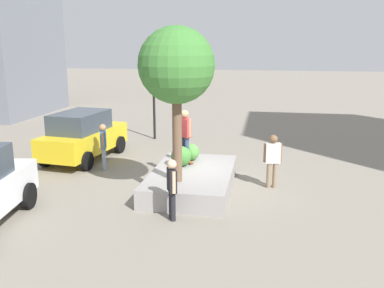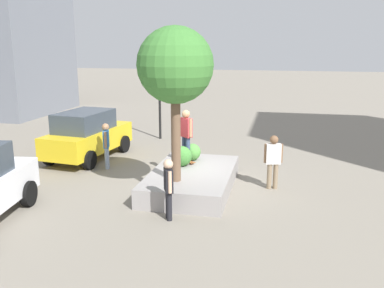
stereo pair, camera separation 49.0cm
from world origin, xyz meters
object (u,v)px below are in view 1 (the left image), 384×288
Objects in this scene: plaza_tree at (177,67)px; skateboard at (185,161)px; bystander_watching at (103,143)px; skateboarder at (185,132)px; pedestrian_crossing at (172,185)px; planter_ledge at (192,180)px; taxi_cab at (83,135)px; traffic_light_corner at (154,80)px; passerby_with_bag at (273,157)px.

skateboard is at bearing 4.52° from plaza_tree.
plaza_tree is 6.01× the size of skateboard.
skateboarder is at bearing -100.77° from bystander_watching.
pedestrian_crossing is (-3.48, -0.32, -0.72)m from skateboarder.
skateboard is at bearing 56.31° from skateboarder.
planter_ledge is 2.50× the size of bystander_watching.
plaza_tree is at bearing -175.48° from skateboarder.
plaza_tree reaches higher than planter_ledge.
taxi_cab reaches higher than skateboard.
skateboard is 4.88m from taxi_cab.
pedestrian_crossing reaches higher than planter_ledge.
planter_ledge is at bearing -155.78° from traffic_light_corner.
passerby_with_bag is at bearing -105.86° from taxi_cab.
plaza_tree is 2.55× the size of passerby_with_bag.
passerby_with_bag is at bearing -60.20° from plaza_tree.
plaza_tree is 2.57× the size of skateboarder.
taxi_cab is at bearing 68.90° from skateboarder.
pedestrian_crossing is 5.42m from bystander_watching.
passerby_with_bag is 1.03× the size of bystander_watching.
skateboard is 3.03m from passerby_with_bag.
taxi_cab is (3.75, 4.70, -3.00)m from plaza_tree.
plaza_tree reaches higher than pedestrian_crossing.
skateboard is 0.17× the size of taxi_cab.
passerby_with_bag is (3.10, -2.66, 0.06)m from pedestrian_crossing.
skateboard is 6.90m from traffic_light_corner.
traffic_light_corner is at bearing -5.76° from bystander_watching.
bystander_watching is (1.55, 3.64, 0.70)m from planter_ledge.
skateboarder reaches higher than passerby_with_bag.
passerby_with_bag reaches higher than skateboard.
pedestrian_crossing is at bearing -174.67° from skateboard.
plaza_tree is 1.02× the size of taxi_cab.
plaza_tree reaches higher than skateboarder.
skateboard is 0.44× the size of bystander_watching.
passerby_with_bag reaches higher than pedestrian_crossing.
skateboard is 0.43× the size of skateboarder.
planter_ledge is 2.46× the size of skateboarder.
bystander_watching is (1.00, 6.20, -0.03)m from passerby_with_bag.
taxi_cab is 2.65× the size of pedestrian_crossing.
bystander_watching reaches higher than skateboard.
skateboarder reaches higher than bystander_watching.
traffic_light_corner is 2.51× the size of pedestrian_crossing.
planter_ledge is at bearing -2.03° from pedestrian_crossing.
traffic_light_corner reaches higher than taxi_cab.
traffic_light_corner is at bearing 41.81° from passerby_with_bag.
skateboarder reaches higher than skateboard.
plaza_tree reaches higher than bystander_watching.
skateboarder is at bearing 23.86° from planter_ledge.
traffic_light_corner is at bearing -23.95° from taxi_cab.
skateboard is at bearing -111.10° from taxi_cab.
traffic_light_corner is 2.37× the size of passerby_with_bag.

